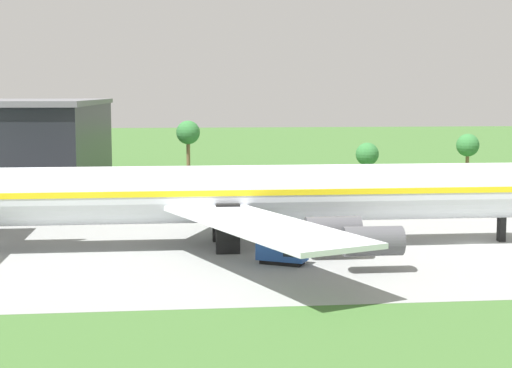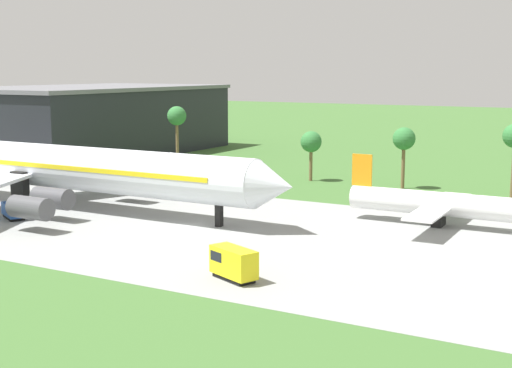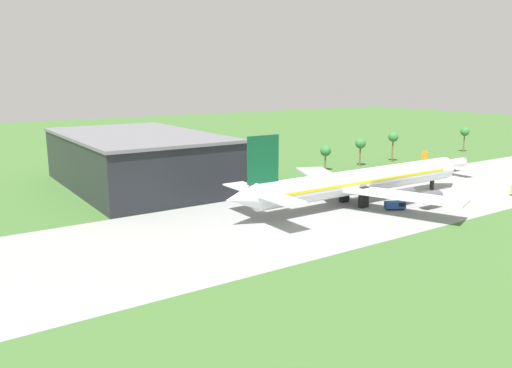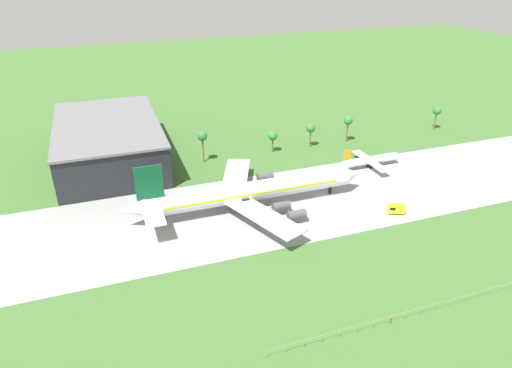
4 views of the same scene
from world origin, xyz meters
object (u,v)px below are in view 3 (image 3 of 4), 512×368
object	(u,v)px
jet_airliner	(360,181)
terminal_building	(137,160)
fuel_truck	(396,205)
regional_aircraft	(443,165)

from	to	relation	value
jet_airliner	terminal_building	bearing A→B (deg)	126.62
fuel_truck	terminal_building	bearing A→B (deg)	124.29
fuel_truck	terminal_building	distance (m)	72.33
regional_aircraft	jet_airliner	bearing A→B (deg)	-165.51
jet_airliner	regional_aircraft	world-z (taller)	jet_airliner
jet_airliner	regional_aircraft	bearing A→B (deg)	14.49
fuel_truck	terminal_building	xyz separation A→B (m)	(-40.58, 59.52, 6.50)
regional_aircraft	terminal_building	bearing A→B (deg)	157.23
jet_airliner	fuel_truck	xyz separation A→B (m)	(2.99, -8.93, -4.52)
regional_aircraft	fuel_truck	world-z (taller)	regional_aircraft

